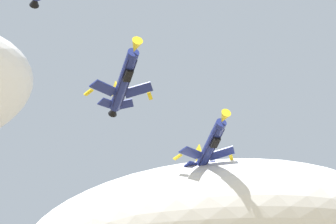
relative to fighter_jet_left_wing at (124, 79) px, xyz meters
The scene contains 3 objects.
fighter_jet_left_wing is the anchor object (origin of this frame).
fighter_jet_right_wing 20.55m from the fighter_jet_left_wing, 63.50° to the left, with size 10.97×14.61×4.38m.
fighter_jet_left_outer 38.52m from the fighter_jet_left_wing, 65.48° to the left, with size 11.02×14.61×4.39m.
Camera 1 is at (2.96, -2.20, 1.87)m, focal length 88.65 mm.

